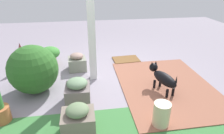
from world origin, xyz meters
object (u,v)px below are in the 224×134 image
at_px(porch_pillar, 91,18).
at_px(round_shrub, 33,69).
at_px(stone_planter_mid, 78,92).
at_px(stone_planter_far, 78,121).
at_px(doormat, 126,59).
at_px(terracotta_pot_broad, 50,54).
at_px(stone_planter_nearest, 77,62).
at_px(dog, 163,77).
at_px(terracotta_pot_spiky, 22,57).
at_px(ceramic_urn, 161,115).

bearing_deg(porch_pillar, round_shrub, 16.98).
distance_m(stone_planter_mid, stone_planter_far, 0.69).
bearing_deg(doormat, terracotta_pot_broad, 0.30).
bearing_deg(porch_pillar, terracotta_pot_broad, -40.29).
xyz_separation_m(stone_planter_nearest, stone_planter_far, (-0.04, 2.06, 0.02)).
relative_size(stone_planter_nearest, dog, 0.59).
relative_size(stone_planter_nearest, stone_planter_mid, 0.89).
height_order(porch_pillar, stone_planter_mid, porch_pillar).
height_order(terracotta_pot_broad, doormat, terracotta_pot_broad).
relative_size(stone_planter_nearest, terracotta_pot_broad, 0.90).
xyz_separation_m(stone_planter_nearest, stone_planter_mid, (-0.03, 1.37, 0.05)).
bearing_deg(stone_planter_far, stone_planter_mid, -89.19).
relative_size(porch_pillar, doormat, 3.85).
relative_size(porch_pillar, stone_planter_mid, 5.28).
distance_m(stone_planter_far, round_shrub, 1.50).
relative_size(terracotta_pot_spiky, doormat, 0.98).
bearing_deg(stone_planter_nearest, stone_planter_far, 91.08).
bearing_deg(round_shrub, terracotta_pot_broad, -95.81).
distance_m(stone_planter_far, dog, 1.78).
bearing_deg(ceramic_urn, porch_pillar, -61.32).
distance_m(stone_planter_mid, dog, 1.58).
distance_m(porch_pillar, dog, 1.75).
bearing_deg(porch_pillar, dog, 150.21).
xyz_separation_m(terracotta_pot_broad, dog, (-2.25, 1.56, 0.01)).
height_order(porch_pillar, round_shrub, porch_pillar).
height_order(stone_planter_nearest, terracotta_pot_spiky, terracotta_pot_spiky).
xyz_separation_m(porch_pillar, dog, (-1.25, 0.72, -0.99)).
relative_size(porch_pillar, stone_planter_far, 5.61).
xyz_separation_m(stone_planter_mid, terracotta_pot_broad, (0.68, -1.73, 0.05)).
distance_m(terracotta_pot_spiky, dog, 3.17).
xyz_separation_m(porch_pillar, stone_planter_nearest, (0.35, -0.48, -1.10)).
relative_size(porch_pillar, dog, 3.52).
bearing_deg(terracotta_pot_spiky, dog, 153.82).
bearing_deg(ceramic_urn, doormat, -90.60).
height_order(stone_planter_nearest, dog, dog).
distance_m(stone_planter_nearest, ceramic_urn, 2.43).
bearing_deg(doormat, ceramic_urn, 89.40).
distance_m(ceramic_urn, doormat, 2.47).
xyz_separation_m(round_shrub, doormat, (-2.02, -1.19, -0.44)).
distance_m(stone_planter_nearest, terracotta_pot_broad, 0.75).
xyz_separation_m(stone_planter_far, dog, (-1.56, -0.86, 0.08)).
bearing_deg(terracotta_pot_broad, porch_pillar, 139.71).
xyz_separation_m(stone_planter_far, round_shrub, (0.81, -1.24, 0.24)).
distance_m(stone_planter_far, doormat, 2.72).
relative_size(stone_planter_far, ceramic_urn, 1.19).
xyz_separation_m(stone_planter_mid, stone_planter_far, (-0.01, 0.69, -0.02)).
relative_size(stone_planter_far, terracotta_pot_broad, 0.96).
distance_m(stone_planter_far, ceramic_urn, 1.19).
bearing_deg(stone_planter_nearest, ceramic_urn, 120.38).
distance_m(round_shrub, ceramic_urn, 2.38).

